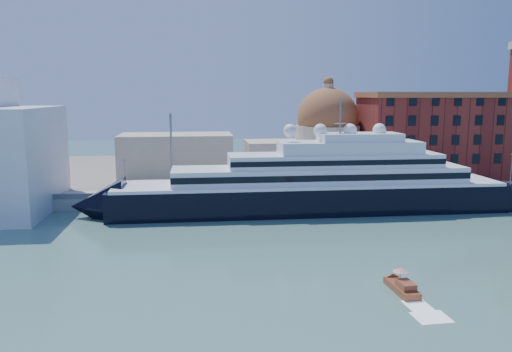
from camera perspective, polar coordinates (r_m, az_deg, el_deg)
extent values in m
plane|color=#3A6561|center=(83.49, 3.39, -7.85)|extent=(400.00, 400.00, 0.00)
cube|color=gray|center=(115.78, 0.46, -2.32)|extent=(180.00, 10.00, 2.50)
cube|color=slate|center=(155.96, -1.41, 0.61)|extent=(260.00, 72.00, 2.00)
cube|color=slate|center=(111.04, 0.75, -1.86)|extent=(180.00, 0.10, 1.20)
cube|color=black|center=(106.50, 6.08, -2.81)|extent=(82.86, 12.75, 6.91)
cone|color=black|center=(105.90, -17.62, -3.27)|extent=(10.62, 12.75, 12.75)
cube|color=black|center=(122.45, 25.36, -2.18)|extent=(6.37, 11.69, 6.37)
cube|color=white|center=(105.78, 6.11, -0.84)|extent=(80.74, 12.96, 0.64)
cube|color=white|center=(105.95, 7.25, 0.20)|extent=(61.62, 10.62, 3.19)
cube|color=black|center=(100.87, 7.97, -0.27)|extent=(61.62, 0.15, 1.27)
cube|color=white|center=(106.34, 8.95, 1.82)|extent=(44.62, 9.56, 2.76)
cube|color=white|center=(106.93, 10.63, 3.24)|extent=(29.75, 8.50, 2.55)
cube|color=white|center=(107.38, 11.75, 4.37)|extent=(17.00, 7.44, 1.70)
cylinder|color=slate|center=(105.84, 9.64, 6.79)|extent=(0.32, 0.32, 7.44)
sphere|color=white|center=(103.54, 3.91, 5.19)|extent=(2.76, 2.76, 2.76)
sphere|color=white|center=(104.90, 7.35, 5.19)|extent=(2.76, 2.76, 2.76)
sphere|color=white|center=(106.62, 10.69, 5.17)|extent=(2.76, 2.76, 2.76)
sphere|color=white|center=(108.69, 13.91, 5.14)|extent=(2.76, 2.76, 2.76)
cube|color=white|center=(107.75, -27.19, -4.59)|extent=(13.03, 4.49, 1.73)
cube|color=white|center=(106.68, -26.16, -3.86)|extent=(4.36, 2.76, 1.30)
cube|color=maroon|center=(67.06, 16.31, -12.27)|extent=(2.44, 6.52, 1.07)
cube|color=maroon|center=(65.84, 16.75, -11.85)|extent=(1.84, 2.76, 0.86)
cylinder|color=slate|center=(67.04, 16.16, -11.05)|extent=(0.06, 0.06, 1.72)
cone|color=red|center=(66.71, 16.20, -10.27)|extent=(1.93, 1.93, 0.43)
cube|color=maroon|center=(146.78, 20.17, 4.21)|extent=(42.00, 18.00, 22.00)
cube|color=brown|center=(146.31, 20.43, 8.70)|extent=(43.00, 19.00, 1.50)
cylinder|color=beige|center=(142.08, 8.10, 2.92)|extent=(18.00, 18.00, 14.00)
sphere|color=brown|center=(141.37, 8.18, 6.54)|extent=(17.00, 17.00, 17.00)
cylinder|color=beige|center=(141.22, 8.26, 9.79)|extent=(3.00, 3.00, 3.00)
cube|color=beige|center=(137.46, 2.64, 1.95)|extent=(18.00, 14.00, 10.00)
cube|color=beige|center=(137.65, -9.09, 2.27)|extent=(30.00, 16.00, 12.00)
cylinder|color=slate|center=(112.13, -14.73, -0.29)|extent=(0.24, 0.24, 8.00)
cube|color=slate|center=(111.54, -14.82, 1.79)|extent=(0.80, 0.30, 0.25)
cylinder|color=slate|center=(111.90, 0.66, 0.00)|extent=(0.24, 0.24, 8.00)
cube|color=slate|center=(111.31, 0.66, 2.08)|extent=(0.80, 0.30, 0.25)
cylinder|color=slate|center=(119.46, 15.08, 0.27)|extent=(0.24, 0.24, 8.00)
cube|color=slate|center=(118.90, 15.16, 2.22)|extent=(0.80, 0.30, 0.25)
cylinder|color=slate|center=(133.48, 27.13, 0.49)|extent=(0.24, 0.24, 8.00)
cylinder|color=slate|center=(112.43, -9.64, 2.49)|extent=(0.50, 0.50, 18.00)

